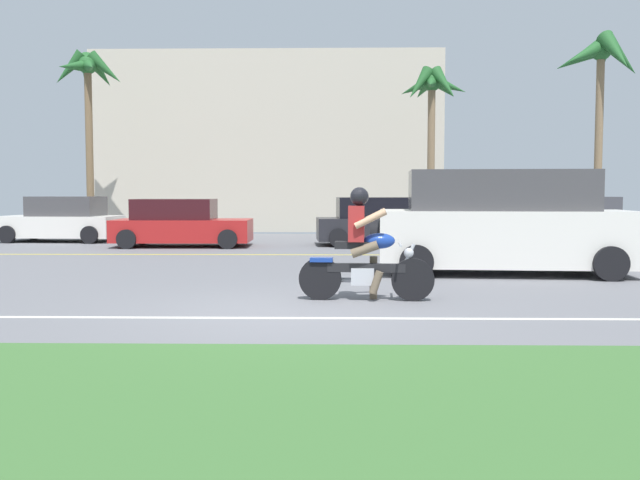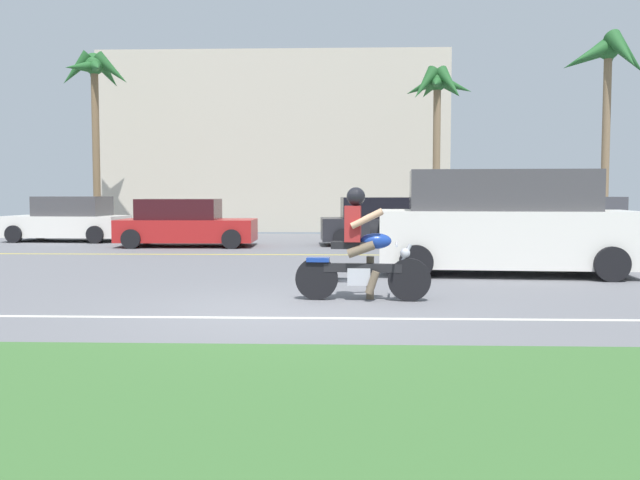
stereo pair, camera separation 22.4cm
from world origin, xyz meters
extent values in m
cube|color=slate|center=(0.00, 3.00, -0.02)|extent=(56.00, 30.00, 0.04)
cube|color=#3D6B33|center=(0.00, -4.10, 0.03)|extent=(56.00, 3.80, 0.06)
cube|color=silver|center=(0.00, -0.38, 0.00)|extent=(50.40, 0.12, 0.01)
cube|color=yellow|center=(0.00, 8.76, 0.00)|extent=(50.40, 0.12, 0.01)
cylinder|color=black|center=(1.71, 1.09, 0.32)|extent=(0.64, 0.14, 0.64)
cylinder|color=black|center=(0.33, 1.18, 0.32)|extent=(0.64, 0.14, 0.64)
cylinder|color=#B7BAC1|center=(1.61, 1.10, 0.58)|extent=(0.29, 0.07, 0.56)
cube|color=black|center=(1.02, 1.14, 0.49)|extent=(1.17, 0.18, 0.13)
cube|color=#B7BAC1|center=(0.97, 1.14, 0.36)|extent=(0.35, 0.23, 0.26)
ellipsoid|color=navy|center=(1.22, 1.12, 0.89)|extent=(0.47, 0.26, 0.23)
cube|color=black|center=(0.81, 1.15, 0.83)|extent=(0.53, 0.27, 0.11)
cube|color=navy|center=(0.36, 1.18, 0.61)|extent=(0.35, 0.19, 0.06)
cylinder|color=#B7BAC1|center=(1.52, 1.10, 0.85)|extent=(0.08, 0.66, 0.04)
sphere|color=#B7BAC1|center=(1.65, 1.09, 0.72)|extent=(0.15, 0.15, 0.15)
cylinder|color=#B7BAC1|center=(0.74, 1.28, 0.29)|extent=(0.54, 0.11, 0.07)
cube|color=maroon|center=(0.88, 1.15, 1.15)|extent=(0.26, 0.36, 0.53)
sphere|color=black|center=(0.92, 1.14, 1.55)|extent=(0.28, 0.28, 0.28)
cylinder|color=brown|center=(1.00, 1.03, 0.78)|extent=(0.44, 0.17, 0.27)
cylinder|color=brown|center=(1.01, 1.24, 0.78)|extent=(0.44, 0.17, 0.27)
cylinder|color=brown|center=(1.14, 1.28, 0.32)|extent=(0.12, 0.12, 0.65)
cylinder|color=brown|center=(1.16, 1.00, 0.29)|extent=(0.22, 0.13, 0.36)
cylinder|color=tan|center=(1.07, 0.92, 1.23)|extent=(0.49, 0.13, 0.30)
cylinder|color=tan|center=(1.10, 1.34, 1.23)|extent=(0.49, 0.13, 0.30)
cube|color=white|center=(3.89, 4.58, 0.72)|extent=(4.99, 2.19, 1.08)
cube|color=#444346|center=(3.80, 4.59, 1.65)|extent=(3.61, 1.83, 0.78)
cylinder|color=black|center=(2.08, 3.77, 0.32)|extent=(0.65, 0.26, 0.64)
cylinder|color=black|center=(5.58, 3.53, 0.32)|extent=(0.65, 0.26, 0.64)
cylinder|color=black|center=(2.21, 5.63, 0.32)|extent=(0.65, 0.26, 0.64)
cylinder|color=black|center=(5.71, 5.39, 0.32)|extent=(0.65, 0.26, 0.64)
cylinder|color=black|center=(1.36, 4.75, 0.77)|extent=(0.24, 0.59, 0.58)
cube|color=white|center=(-8.44, 13.49, 0.50)|extent=(3.87, 1.97, 0.69)
cube|color=#444346|center=(-8.21, 13.48, 1.16)|extent=(2.28, 1.62, 0.64)
cylinder|color=black|center=(-7.02, 14.25, 0.28)|extent=(0.57, 0.22, 0.56)
cylinder|color=black|center=(-9.73, 14.44, 0.28)|extent=(0.57, 0.22, 0.56)
cylinder|color=black|center=(-7.14, 12.54, 0.28)|extent=(0.57, 0.22, 0.56)
cylinder|color=black|center=(-9.85, 12.73, 0.28)|extent=(0.57, 0.22, 0.56)
cube|color=#AD1E1E|center=(-3.96, 11.47, 0.48)|extent=(4.04, 1.88, 0.66)
cube|color=#351116|center=(-4.20, 11.47, 1.11)|extent=(2.36, 1.59, 0.61)
cylinder|color=black|center=(-5.39, 10.54, 0.28)|extent=(0.56, 0.19, 0.56)
cylinder|color=black|center=(-2.50, 10.60, 0.28)|extent=(0.56, 0.19, 0.56)
cylinder|color=black|center=(-5.42, 12.34, 0.28)|extent=(0.56, 0.19, 0.56)
cylinder|color=black|center=(-2.54, 12.40, 0.28)|extent=(0.56, 0.19, 0.56)
cube|color=#232328|center=(2.09, 12.16, 0.49)|extent=(4.24, 1.92, 0.68)
cube|color=black|center=(1.84, 12.15, 1.15)|extent=(2.49, 1.57, 0.63)
cylinder|color=black|center=(0.66, 11.25, 0.28)|extent=(0.57, 0.22, 0.56)
cylinder|color=black|center=(3.63, 11.46, 0.28)|extent=(0.57, 0.22, 0.56)
cylinder|color=black|center=(0.55, 12.87, 0.28)|extent=(0.57, 0.22, 0.56)
cylinder|color=black|center=(3.51, 13.08, 0.28)|extent=(0.57, 0.22, 0.56)
cube|color=silver|center=(7.25, 11.25, 0.50)|extent=(4.04, 1.82, 0.69)
cube|color=#414147|center=(7.49, 11.24, 1.17)|extent=(2.37, 1.51, 0.64)
cylinder|color=black|center=(8.72, 11.98, 0.28)|extent=(0.57, 0.21, 0.56)
cylinder|color=black|center=(5.87, 12.13, 0.28)|extent=(0.57, 0.21, 0.56)
cylinder|color=black|center=(8.63, 10.37, 0.28)|extent=(0.57, 0.21, 0.56)
cylinder|color=black|center=(5.79, 10.53, 0.28)|extent=(0.57, 0.21, 0.56)
cylinder|color=#846B4C|center=(3.92, 15.49, 2.73)|extent=(0.26, 0.26, 5.46)
sphere|color=#235B28|center=(3.92, 15.49, 5.46)|extent=(0.68, 0.68, 0.68)
cone|color=#235B28|center=(4.51, 15.52, 5.31)|extent=(1.40, 0.54, 0.87)
cone|color=#235B28|center=(4.37, 15.87, 5.31)|extent=(1.35, 1.25, 0.97)
cone|color=#235B28|center=(3.74, 16.04, 5.31)|extent=(0.88, 1.45, 0.95)
cone|color=#235B28|center=(3.44, 15.81, 5.31)|extent=(1.41, 1.15, 0.84)
cone|color=#235B28|center=(3.45, 15.15, 5.31)|extent=(1.25, 1.07, 1.29)
cone|color=#235B28|center=(3.82, 14.91, 5.31)|extent=(0.71, 1.43, 0.74)
cone|color=#235B28|center=(4.29, 15.03, 5.31)|extent=(1.13, 1.24, 1.28)
cylinder|color=brown|center=(-8.35, 16.15, 3.10)|extent=(0.26, 0.26, 6.20)
sphere|color=#235B28|center=(-8.35, 16.15, 6.20)|extent=(0.69, 0.69, 0.69)
cone|color=#235B28|center=(-7.72, 16.20, 6.04)|extent=(1.42, 0.61, 1.31)
cone|color=#235B28|center=(-8.10, 16.73, 6.04)|extent=(1.02, 1.49, 1.29)
cone|color=#235B28|center=(-8.61, 16.73, 6.04)|extent=(1.02, 1.48, 1.30)
cone|color=#235B28|center=(-8.98, 16.06, 6.04)|extent=(1.37, 0.70, 1.39)
cone|color=#235B28|center=(-8.64, 15.59, 6.04)|extent=(1.11, 1.54, 0.74)
cone|color=#235B28|center=(-8.08, 15.58, 6.04)|extent=(1.09, 1.55, 0.78)
cylinder|color=#846B4C|center=(9.97, 16.12, 3.31)|extent=(0.28, 0.28, 6.62)
sphere|color=#235B28|center=(9.97, 16.12, 6.62)|extent=(0.72, 0.72, 0.72)
cone|color=#235B28|center=(10.72, 16.27, 6.43)|extent=(1.73, 0.91, 1.62)
cone|color=#235B28|center=(10.25, 16.83, 6.43)|extent=(1.23, 1.90, 1.05)
cone|color=#235B28|center=(9.33, 16.55, 6.43)|extent=(1.84, 1.51, 1.18)
cone|color=#235B28|center=(9.29, 15.78, 6.43)|extent=(1.88, 1.36, 1.23)
cone|color=#235B28|center=(10.20, 15.39, 6.43)|extent=(1.08, 1.74, 1.64)
cube|color=beige|center=(-2.22, 21.00, 3.67)|extent=(14.28, 4.00, 7.33)
camera|label=1|loc=(0.55, -9.31, 1.62)|focal=39.47mm
camera|label=2|loc=(0.78, -9.30, 1.62)|focal=39.47mm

